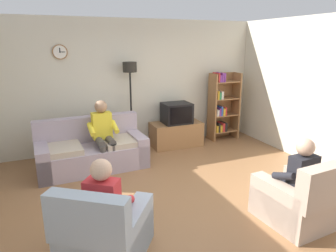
% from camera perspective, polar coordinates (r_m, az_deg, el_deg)
% --- Properties ---
extents(ground_plane, '(12.00, 12.00, 0.00)m').
position_cam_1_polar(ground_plane, '(4.54, 3.27, -13.73)').
color(ground_plane, '#8C603D').
extents(back_wall_assembly, '(6.20, 0.17, 2.70)m').
position_cam_1_polar(back_wall_assembly, '(6.52, -6.76, 7.80)').
color(back_wall_assembly, beige).
rests_on(back_wall_assembly, ground_plane).
extents(couch, '(1.94, 0.97, 0.90)m').
position_cam_1_polar(couch, '(5.64, -14.26, -4.69)').
color(couch, '#A899A8').
rests_on(couch, ground_plane).
extents(tv_stand, '(1.10, 0.56, 0.53)m').
position_cam_1_polar(tv_stand, '(6.65, 1.54, -1.53)').
color(tv_stand, olive).
rests_on(tv_stand, ground_plane).
extents(tv, '(0.60, 0.49, 0.44)m').
position_cam_1_polar(tv, '(6.51, 1.66, 2.48)').
color(tv, black).
rests_on(tv, tv_stand).
extents(bookshelf, '(0.68, 0.36, 1.57)m').
position_cam_1_polar(bookshelf, '(7.14, 10.16, 3.68)').
color(bookshelf, olive).
rests_on(bookshelf, ground_plane).
extents(floor_lamp, '(0.28, 0.28, 1.85)m').
position_cam_1_polar(floor_lamp, '(6.17, -7.19, 8.29)').
color(floor_lamp, black).
rests_on(floor_lamp, ground_plane).
extents(armchair_near_window, '(1.16, 1.18, 0.90)m').
position_cam_1_polar(armchair_near_window, '(3.41, -11.89, -19.28)').
color(armchair_near_window, '#9EADBC').
rests_on(armchair_near_window, ground_plane).
extents(armchair_near_bookshelf, '(0.86, 0.94, 0.90)m').
position_cam_1_polar(armchair_near_bookshelf, '(4.24, 23.59, -12.93)').
color(armchair_near_bookshelf, tan).
rests_on(armchair_near_bookshelf, ground_plane).
extents(person_on_couch, '(0.53, 0.55, 1.24)m').
position_cam_1_polar(person_on_couch, '(5.45, -12.16, -1.01)').
color(person_on_couch, yellow).
rests_on(person_on_couch, ground_plane).
extents(person_in_left_armchair, '(0.62, 0.64, 1.12)m').
position_cam_1_polar(person_in_left_armchair, '(3.32, -11.54, -13.97)').
color(person_in_left_armchair, red).
rests_on(person_in_left_armchair, ground_plane).
extents(person_in_right_armchair, '(0.53, 0.56, 1.12)m').
position_cam_1_polar(person_in_right_armchair, '(4.16, 23.12, -8.64)').
color(person_in_right_armchair, black).
rests_on(person_in_right_armchair, ground_plane).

